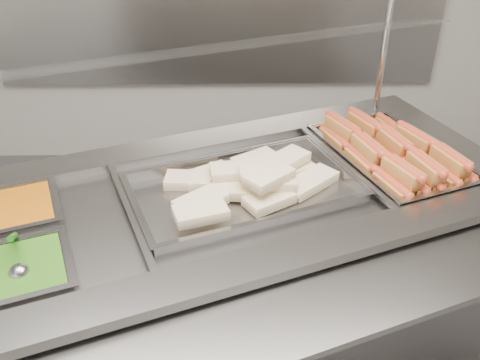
{
  "coord_description": "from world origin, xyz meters",
  "views": [
    {
      "loc": [
        0.08,
        -1.12,
        2.01
      ],
      "look_at": [
        0.12,
        0.46,
        1.03
      ],
      "focal_mm": 40.0,
      "sensor_mm": 36.0,
      "label": 1
    }
  ],
  "objects_px": {
    "pan_hotdogs": "(390,163)",
    "pan_wraps": "(243,192)",
    "steam_counter": "(227,295)",
    "sneeze_guard": "(198,54)",
    "serving_spoon": "(18,267)"
  },
  "relations": [
    {
      "from": "steam_counter",
      "to": "pan_hotdogs",
      "type": "height_order",
      "value": "pan_hotdogs"
    },
    {
      "from": "steam_counter",
      "to": "sneeze_guard",
      "type": "bearing_deg",
      "value": 111.33
    },
    {
      "from": "pan_hotdogs",
      "to": "pan_wraps",
      "type": "xyz_separation_m",
      "value": [
        -0.59,
        -0.23,
        0.02
      ]
    },
    {
      "from": "pan_wraps",
      "to": "steam_counter",
      "type": "bearing_deg",
      "value": -158.67
    },
    {
      "from": "sneeze_guard",
      "to": "serving_spoon",
      "type": "distance_m",
      "value": 0.89
    },
    {
      "from": "pan_wraps",
      "to": "sneeze_guard",
      "type": "bearing_deg",
      "value": 126.67
    },
    {
      "from": "pan_wraps",
      "to": "pan_hotdogs",
      "type": "bearing_deg",
      "value": 21.33
    },
    {
      "from": "steam_counter",
      "to": "pan_wraps",
      "type": "height_order",
      "value": "pan_wraps"
    },
    {
      "from": "steam_counter",
      "to": "pan_wraps",
      "type": "bearing_deg",
      "value": 21.33
    },
    {
      "from": "steam_counter",
      "to": "sneeze_guard",
      "type": "relative_size",
      "value": 1.25
    },
    {
      "from": "pan_hotdogs",
      "to": "serving_spoon",
      "type": "distance_m",
      "value": 1.4
    },
    {
      "from": "steam_counter",
      "to": "pan_hotdogs",
      "type": "distance_m",
      "value": 0.83
    },
    {
      "from": "pan_hotdogs",
      "to": "pan_wraps",
      "type": "distance_m",
      "value": 0.63
    },
    {
      "from": "sneeze_guard",
      "to": "serving_spoon",
      "type": "bearing_deg",
      "value": -127.74
    },
    {
      "from": "sneeze_guard",
      "to": "pan_wraps",
      "type": "relative_size",
      "value": 2.11
    }
  ]
}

